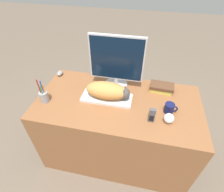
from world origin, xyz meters
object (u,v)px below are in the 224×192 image
(computer_mouse, at_px, (60,73))
(book_stack, at_px, (161,87))
(cat, at_px, (108,91))
(pen_cup, at_px, (44,96))
(keyboard, at_px, (107,98))
(coffee_mug, at_px, (169,108))
(phone, at_px, (152,115))
(baseball, at_px, (169,118))
(monitor, at_px, (116,61))

(computer_mouse, bearing_deg, book_stack, -1.71)
(cat, bearing_deg, pen_cup, -165.74)
(keyboard, relative_size, coffee_mug, 4.14)
(pen_cup, xyz_separation_m, book_stack, (0.96, 0.36, -0.02))
(cat, relative_size, phone, 3.07)
(computer_mouse, relative_size, pen_cup, 0.36)
(book_stack, bearing_deg, coffee_mug, -77.68)
(cat, bearing_deg, baseball, -17.09)
(keyboard, xyz_separation_m, monitor, (0.04, 0.21, 0.24))
(cat, relative_size, computer_mouse, 4.64)
(monitor, distance_m, baseball, 0.63)
(computer_mouse, height_order, pen_cup, pen_cup)
(computer_mouse, distance_m, phone, 1.03)
(pen_cup, bearing_deg, keyboard, 14.65)
(cat, xyz_separation_m, computer_mouse, (-0.56, 0.26, -0.07))
(pen_cup, bearing_deg, monitor, 32.46)
(phone, bearing_deg, keyboard, 156.11)
(monitor, bearing_deg, cat, -96.68)
(monitor, xyz_separation_m, phone, (0.34, -0.38, -0.20))
(cat, relative_size, baseball, 4.80)
(computer_mouse, bearing_deg, coffee_mug, -15.89)
(monitor, relative_size, phone, 3.99)
(monitor, height_order, book_stack, monitor)
(monitor, bearing_deg, keyboard, -100.45)
(coffee_mug, bearing_deg, keyboard, 174.89)
(baseball, distance_m, book_stack, 0.38)
(pen_cup, bearing_deg, computer_mouse, 96.39)
(cat, bearing_deg, book_stack, 27.18)
(keyboard, height_order, pen_cup, pen_cup)
(cat, relative_size, monitor, 0.77)
(monitor, xyz_separation_m, computer_mouse, (-0.59, 0.04, -0.23))
(cat, xyz_separation_m, phone, (0.37, -0.17, -0.04))
(computer_mouse, height_order, baseball, baseball)
(coffee_mug, xyz_separation_m, pen_cup, (-1.02, -0.09, 0.01))
(computer_mouse, bearing_deg, pen_cup, -83.61)
(coffee_mug, bearing_deg, baseball, -93.77)
(coffee_mug, bearing_deg, phone, -137.50)
(baseball, bearing_deg, computer_mouse, 158.85)
(baseball, xyz_separation_m, phone, (-0.13, -0.02, 0.02))
(computer_mouse, xyz_separation_m, phone, (0.93, -0.43, 0.04))
(pen_cup, height_order, book_stack, pen_cup)
(computer_mouse, relative_size, baseball, 1.04)
(pen_cup, height_order, baseball, pen_cup)
(keyboard, xyz_separation_m, phone, (0.38, -0.17, 0.05))
(baseball, bearing_deg, pen_cup, 178.87)
(pen_cup, relative_size, baseball, 2.91)
(coffee_mug, bearing_deg, pen_cup, -175.19)
(keyboard, distance_m, coffee_mug, 0.52)
(keyboard, bearing_deg, baseball, -16.64)
(coffee_mug, relative_size, book_stack, 0.48)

